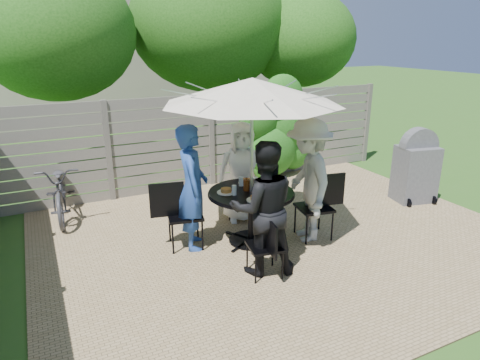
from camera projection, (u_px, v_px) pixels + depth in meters
name	position (u px, v px, depth m)	size (l,w,h in m)	color
backyard_envelope	(129.00, 45.00, 14.20)	(60.00, 60.00, 5.00)	#2F5A1C
patio_table	(251.00, 207.00, 6.16)	(1.52, 1.52, 0.80)	black
umbrella	(252.00, 91.00, 5.63)	(3.07, 3.07, 2.38)	silver
chair_back	(241.00, 201.00, 7.15)	(0.57, 0.70, 0.92)	black
person_back	(242.00, 172.00, 6.85)	(0.80, 0.52, 1.64)	white
chair_left	(184.00, 228.00, 6.09)	(0.75, 0.56, 1.00)	black
person_left	(192.00, 188.00, 5.92)	(0.65, 0.43, 1.79)	#214392
chair_front	(265.00, 258.00, 5.35)	(0.47, 0.63, 0.84)	black
person_front	(263.00, 209.00, 5.28)	(0.84, 0.66, 1.74)	black
chair_right	(314.00, 219.00, 6.38)	(0.74, 0.55, 0.99)	black
person_right	(308.00, 181.00, 6.16)	(1.18, 0.68, 1.83)	#B6B6B1
plate_back	(247.00, 182.00, 6.41)	(0.26, 0.26, 0.06)	white
plate_left	(226.00, 191.00, 6.02)	(0.26, 0.26, 0.06)	white
plate_front	(256.00, 199.00, 5.73)	(0.26, 0.26, 0.06)	white
plate_right	(276.00, 188.00, 6.12)	(0.26, 0.26, 0.06)	white
plate_extra	(268.00, 196.00, 5.82)	(0.24, 0.24, 0.06)	white
glass_back	(241.00, 181.00, 6.28)	(0.07, 0.07, 0.14)	silver
glass_left	(234.00, 190.00, 5.92)	(0.07, 0.07, 0.14)	silver
glass_right	(268.00, 183.00, 6.19)	(0.07, 0.07, 0.14)	silver
syrup_jug	(246.00, 185.00, 6.09)	(0.09, 0.09, 0.16)	#59280C
coffee_cup	(255.00, 182.00, 6.28)	(0.08, 0.08, 0.12)	#C6B293
bicycle	(61.00, 189.00, 7.10)	(0.63, 1.81, 0.95)	#333338
bbq_grill	(416.00, 169.00, 7.71)	(0.76, 0.64, 1.37)	#5D5C62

